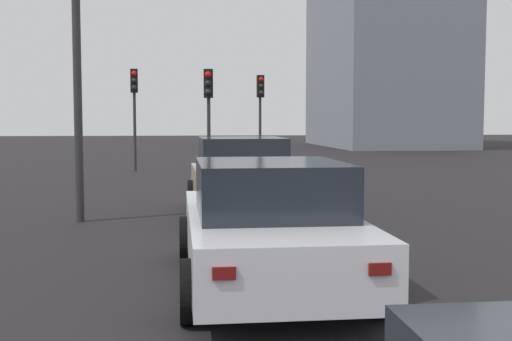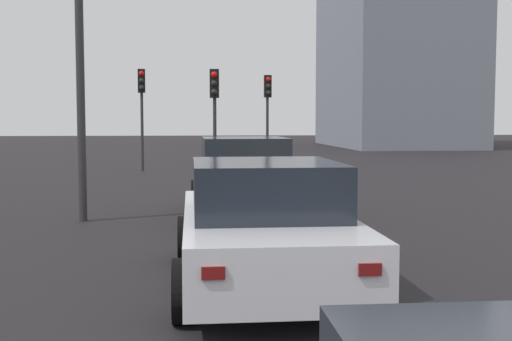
# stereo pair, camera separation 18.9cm
# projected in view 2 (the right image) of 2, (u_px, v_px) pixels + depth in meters

# --- Properties ---
(car_beige_lead) EXTENTS (4.33, 2.14, 1.63)m
(car_beige_lead) POSITION_uv_depth(u_px,v_px,m) (244.00, 179.00, 13.44)
(car_beige_lead) COLOR tan
(car_beige_lead) RESTS_ON ground_plane
(car_white_second) EXTENTS (4.58, 2.09, 1.50)m
(car_white_second) POSITION_uv_depth(u_px,v_px,m) (264.00, 226.00, 7.79)
(car_white_second) COLOR silver
(car_white_second) RESTS_ON ground_plane
(traffic_light_near_left) EXTENTS (0.33, 0.30, 3.57)m
(traffic_light_near_left) POSITION_uv_depth(u_px,v_px,m) (214.00, 101.00, 20.73)
(traffic_light_near_left) COLOR #2D2D30
(traffic_light_near_left) RESTS_ON ground_plane
(traffic_light_near_right) EXTENTS (0.33, 0.30, 3.79)m
(traffic_light_near_right) POSITION_uv_depth(u_px,v_px,m) (268.00, 101.00, 26.78)
(traffic_light_near_right) COLOR #2D2D30
(traffic_light_near_right) RESTS_ON ground_plane
(traffic_light_far_left) EXTENTS (0.32, 0.29, 3.92)m
(traffic_light_far_left) POSITION_uv_depth(u_px,v_px,m) (142.00, 98.00, 25.20)
(traffic_light_far_left) COLOR #2D2D30
(traffic_light_far_left) RESTS_ON ground_plane
(building_facade_left) EXTENTS (15.50, 8.66, 16.12)m
(building_facade_left) POSITION_uv_depth(u_px,v_px,m) (393.00, 38.00, 48.96)
(building_facade_left) COLOR gray
(building_facade_left) RESTS_ON ground_plane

